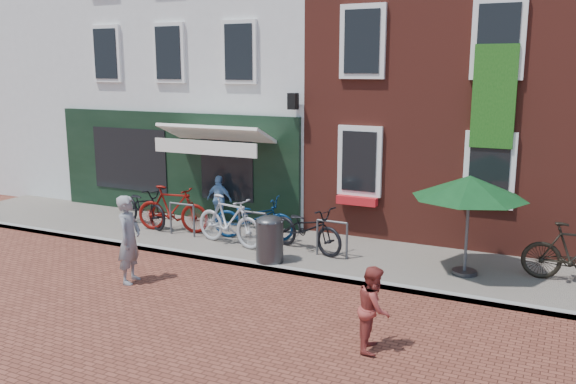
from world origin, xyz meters
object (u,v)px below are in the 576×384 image
at_px(litter_bin, 270,236).
at_px(bicycle_4, 307,228).
at_px(parasol, 470,183).
at_px(boy, 374,308).
at_px(woman, 129,239).
at_px(bicycle_1, 173,209).
at_px(bicycle_5, 576,253).
at_px(cafe_person, 219,200).
at_px(bicycle_2, 254,218).
at_px(bicycle_0, 143,206).
at_px(bicycle_3, 229,220).

distance_m(litter_bin, bicycle_4, 1.14).
distance_m(parasol, boy, 4.09).
distance_m(parasol, woman, 6.81).
relative_size(litter_bin, bicycle_1, 0.55).
bearing_deg(boy, bicycle_1, 46.95).
height_order(woman, boy, woman).
height_order(boy, bicycle_5, boy).
bearing_deg(parasol, bicycle_1, 179.21).
relative_size(cafe_person, bicycle_2, 0.65).
height_order(cafe_person, bicycle_5, cafe_person).
xyz_separation_m(woman, bicycle_5, (7.97, 3.50, -0.19)).
relative_size(woman, cafe_person, 1.35).
xyz_separation_m(boy, bicycle_4, (-2.83, 3.88, -0.03)).
distance_m(litter_bin, bicycle_5, 6.10).
xyz_separation_m(cafe_person, bicycle_0, (-1.69, -1.07, -0.12)).
height_order(woman, bicycle_3, woman).
bearing_deg(bicycle_2, bicycle_3, 145.35).
relative_size(parasol, cafe_person, 1.73).
relative_size(woman, bicycle_1, 0.90).
height_order(boy, bicycle_3, boy).
relative_size(woman, boy, 1.34).
bearing_deg(woman, litter_bin, -59.08).
xyz_separation_m(parasol, cafe_person, (-6.63, 1.30, -1.23)).
height_order(parasol, boy, parasol).
bearing_deg(litter_bin, boy, -41.02).
relative_size(bicycle_1, bicycle_3, 1.00).
distance_m(woman, bicycle_1, 3.45).
relative_size(bicycle_3, bicycle_5, 1.00).
bearing_deg(litter_bin, bicycle_2, 129.85).
bearing_deg(woman, bicycle_0, 20.73).
relative_size(parasol, bicycle_4, 1.12).
bearing_deg(bicycle_0, cafe_person, -38.67).
bearing_deg(bicycle_4, boy, -126.96).
distance_m(bicycle_1, bicycle_4, 3.74).
bearing_deg(bicycle_4, bicycle_5, -69.47).
distance_m(parasol, cafe_person, 6.87).
bearing_deg(parasol, woman, -152.70).
xyz_separation_m(bicycle_3, bicycle_5, (7.37, 0.71, 0.00)).
bearing_deg(bicycle_1, litter_bin, -117.47).
xyz_separation_m(bicycle_0, bicycle_3, (2.95, -0.52, 0.06)).
distance_m(litter_bin, parasol, 4.27).
bearing_deg(litter_bin, bicycle_0, 164.34).
relative_size(bicycle_0, bicycle_4, 1.00).
relative_size(litter_bin, bicycle_3, 0.55).
bearing_deg(bicycle_3, bicycle_1, 90.11).
bearing_deg(cafe_person, woman, 100.67).
xyz_separation_m(cafe_person, bicycle_2, (1.55, -0.92, -0.12)).
height_order(woman, bicycle_1, woman).
xyz_separation_m(bicycle_4, bicycle_5, (5.54, 0.35, 0.06)).
xyz_separation_m(litter_bin, boy, (3.23, -2.81, -0.00)).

